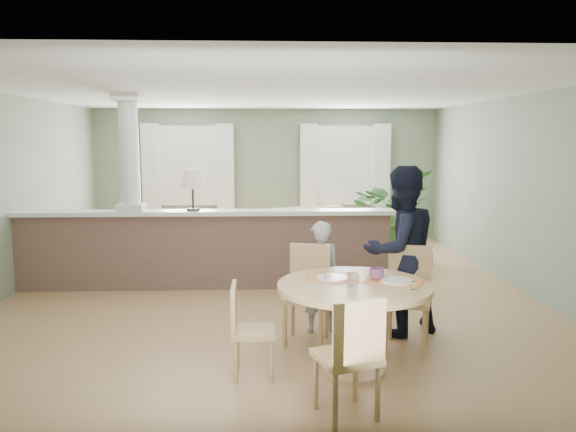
{
  "coord_description": "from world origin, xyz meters",
  "views": [
    {
      "loc": [
        -0.06,
        -7.58,
        2.11
      ],
      "look_at": [
        0.22,
        -1.0,
        1.19
      ],
      "focal_mm": 35.0,
      "sensor_mm": 36.0,
      "label": 1
    }
  ],
  "objects_px": {
    "chair_side": "(246,326)",
    "chair_far_man": "(408,291)",
    "houseplant": "(388,213)",
    "chair_near": "(351,353)",
    "man_person": "(400,251)",
    "sofa": "(293,236)",
    "child_person": "(320,277)",
    "dining_table": "(355,302)",
    "chair_far_boy": "(308,289)"
  },
  "relations": [
    {
      "from": "chair_side",
      "to": "chair_far_man",
      "type": "bearing_deg",
      "value": -66.91
    },
    {
      "from": "houseplant",
      "to": "chair_near",
      "type": "distance_m",
      "value": 5.99
    },
    {
      "from": "man_person",
      "to": "sofa",
      "type": "bearing_deg",
      "value": -100.01
    },
    {
      "from": "chair_near",
      "to": "child_person",
      "type": "height_order",
      "value": "child_person"
    },
    {
      "from": "sofa",
      "to": "dining_table",
      "type": "height_order",
      "value": "dining_table"
    },
    {
      "from": "chair_far_boy",
      "to": "man_person",
      "type": "distance_m",
      "value": 1.08
    },
    {
      "from": "child_person",
      "to": "man_person",
      "type": "height_order",
      "value": "man_person"
    },
    {
      "from": "dining_table",
      "to": "chair_near",
      "type": "xyz_separation_m",
      "value": [
        -0.16,
        -0.85,
        -0.13
      ]
    },
    {
      "from": "sofa",
      "to": "chair_far_man",
      "type": "xyz_separation_m",
      "value": [
        0.97,
        -4.03,
        0.12
      ]
    },
    {
      "from": "chair_near",
      "to": "chair_side",
      "type": "distance_m",
      "value": 1.16
    },
    {
      "from": "chair_far_man",
      "to": "chair_side",
      "type": "relative_size",
      "value": 1.21
    },
    {
      "from": "chair_far_man",
      "to": "chair_side",
      "type": "distance_m",
      "value": 1.77
    },
    {
      "from": "sofa",
      "to": "chair_side",
      "type": "height_order",
      "value": "sofa"
    },
    {
      "from": "sofa",
      "to": "man_person",
      "type": "xyz_separation_m",
      "value": [
        0.96,
        -3.66,
        0.47
      ]
    },
    {
      "from": "chair_far_boy",
      "to": "child_person",
      "type": "xyz_separation_m",
      "value": [
        0.15,
        0.26,
        0.06
      ]
    },
    {
      "from": "chair_far_boy",
      "to": "man_person",
      "type": "height_order",
      "value": "man_person"
    },
    {
      "from": "man_person",
      "to": "chair_far_man",
      "type": "bearing_deg",
      "value": 65.78
    },
    {
      "from": "sofa",
      "to": "chair_far_man",
      "type": "distance_m",
      "value": 4.14
    },
    {
      "from": "chair_side",
      "to": "man_person",
      "type": "relative_size",
      "value": 0.46
    },
    {
      "from": "chair_far_boy",
      "to": "child_person",
      "type": "relative_size",
      "value": 0.82
    },
    {
      "from": "dining_table",
      "to": "chair_far_boy",
      "type": "height_order",
      "value": "chair_far_boy"
    },
    {
      "from": "chair_far_man",
      "to": "child_person",
      "type": "xyz_separation_m",
      "value": [
        -0.86,
        0.44,
        0.05
      ]
    },
    {
      "from": "chair_far_boy",
      "to": "chair_far_man",
      "type": "bearing_deg",
      "value": 4.75
    },
    {
      "from": "chair_far_man",
      "to": "chair_far_boy",
      "type": "bearing_deg",
      "value": -170.83
    },
    {
      "from": "chair_far_man",
      "to": "man_person",
      "type": "height_order",
      "value": "man_person"
    },
    {
      "from": "houseplant",
      "to": "chair_side",
      "type": "bearing_deg",
      "value": -115.46
    },
    {
      "from": "chair_far_boy",
      "to": "chair_near",
      "type": "relative_size",
      "value": 1.04
    },
    {
      "from": "child_person",
      "to": "man_person",
      "type": "bearing_deg",
      "value": 166.82
    },
    {
      "from": "chair_far_boy",
      "to": "child_person",
      "type": "bearing_deg",
      "value": 74.64
    },
    {
      "from": "man_person",
      "to": "dining_table",
      "type": "bearing_deg",
      "value": 33.07
    },
    {
      "from": "chair_near",
      "to": "chair_side",
      "type": "height_order",
      "value": "chair_near"
    },
    {
      "from": "dining_table",
      "to": "chair_side",
      "type": "xyz_separation_m",
      "value": [
        -0.97,
        -0.02,
        -0.2
      ]
    },
    {
      "from": "dining_table",
      "to": "chair_far_boy",
      "type": "distance_m",
      "value": 0.93
    },
    {
      "from": "sofa",
      "to": "man_person",
      "type": "distance_m",
      "value": 3.82
    },
    {
      "from": "dining_table",
      "to": "man_person",
      "type": "height_order",
      "value": "man_person"
    },
    {
      "from": "chair_side",
      "to": "man_person",
      "type": "xyz_separation_m",
      "value": [
        1.62,
        1.06,
        0.45
      ]
    },
    {
      "from": "dining_table",
      "to": "chair_near",
      "type": "distance_m",
      "value": 0.88
    },
    {
      "from": "chair_side",
      "to": "dining_table",
      "type": "bearing_deg",
      "value": -88.8
    },
    {
      "from": "chair_near",
      "to": "chair_far_boy",
      "type": "bearing_deg",
      "value": -102.45
    },
    {
      "from": "sofa",
      "to": "chair_far_man",
      "type": "bearing_deg",
      "value": -96.34
    },
    {
      "from": "houseplant",
      "to": "sofa",
      "type": "bearing_deg",
      "value": -172.42
    },
    {
      "from": "sofa",
      "to": "dining_table",
      "type": "distance_m",
      "value": 4.72
    },
    {
      "from": "dining_table",
      "to": "man_person",
      "type": "distance_m",
      "value": 1.25
    },
    {
      "from": "dining_table",
      "to": "chair_near",
      "type": "bearing_deg",
      "value": -100.71
    },
    {
      "from": "houseplant",
      "to": "chair_far_man",
      "type": "bearing_deg",
      "value": -99.76
    },
    {
      "from": "houseplant",
      "to": "chair_far_boy",
      "type": "distance_m",
      "value": 4.43
    },
    {
      "from": "houseplant",
      "to": "chair_near",
      "type": "bearing_deg",
      "value": -105.0
    },
    {
      "from": "chair_far_man",
      "to": "sofa",
      "type": "bearing_deg",
      "value": 122.96
    },
    {
      "from": "chair_side",
      "to": "chair_far_boy",
      "type": "bearing_deg",
      "value": -35.13
    },
    {
      "from": "sofa",
      "to": "dining_table",
      "type": "xyz_separation_m",
      "value": [
        0.31,
        -4.7,
        0.22
      ]
    }
  ]
}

